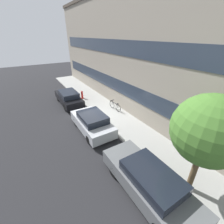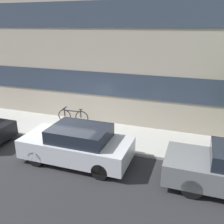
# 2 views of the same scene
# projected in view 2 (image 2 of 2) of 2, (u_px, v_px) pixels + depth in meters

# --- Properties ---
(ground_plane) EXTENTS (56.00, 56.00, 0.00)m
(ground_plane) POSITION_uv_depth(u_px,v_px,m) (58.00, 142.00, 10.46)
(ground_plane) COLOR #232326
(sidewalk_strip) EXTENTS (28.00, 2.55, 0.11)m
(sidewalk_strip) POSITION_uv_depth(u_px,v_px,m) (72.00, 130.00, 11.57)
(sidewalk_strip) COLOR #9E9E99
(sidewalk_strip) RESTS_ON ground_plane
(rowhouse_facade) EXTENTS (28.00, 1.02, 9.26)m
(rowhouse_facade) POSITION_uv_depth(u_px,v_px,m) (85.00, 25.00, 11.56)
(rowhouse_facade) COLOR gray
(rowhouse_facade) RESTS_ON ground_plane
(parked_car_silver) EXTENTS (3.88, 1.73, 1.34)m
(parked_car_silver) POSITION_uv_depth(u_px,v_px,m) (77.00, 144.00, 8.84)
(parked_car_silver) COLOR #B2B5BA
(parked_car_silver) RESTS_ON ground_plane
(bicycle) EXTENTS (1.56, 0.44, 0.76)m
(bicycle) POSITION_uv_depth(u_px,v_px,m) (73.00, 116.00, 12.07)
(bicycle) COLOR black
(bicycle) RESTS_ON sidewalk_strip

